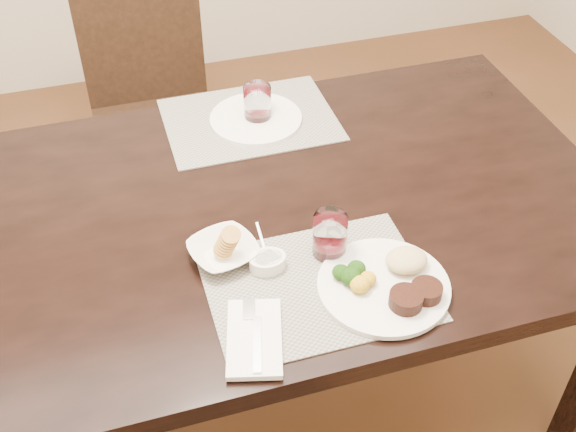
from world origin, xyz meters
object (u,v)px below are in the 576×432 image
object	(u,v)px
far_plate	(256,119)
dinner_plate	(390,283)
chair_far	(152,100)
cracker_bowl	(223,251)
steak_knife	(421,290)
wine_glass_near	(330,237)

from	to	relation	value
far_plate	dinner_plate	bearing A→B (deg)	-80.96
chair_far	cracker_bowl	size ratio (longest dim) A/B	5.05
steak_knife	cracker_bowl	size ratio (longest dim) A/B	1.15
cracker_bowl	chair_far	bearing A→B (deg)	91.10
cracker_bowl	far_plate	distance (m)	0.53
far_plate	chair_far	bearing A→B (deg)	111.03
dinner_plate	far_plate	size ratio (longest dim) A/B	1.11
steak_knife	far_plate	xyz separation A→B (m)	(-0.17, 0.71, 0.00)
chair_far	wine_glass_near	world-z (taller)	chair_far
wine_glass_near	far_plate	xyz separation A→B (m)	(-0.02, 0.54, -0.04)
chair_far	wine_glass_near	xyz separation A→B (m)	(0.25, -1.13, 0.30)
steak_knife	wine_glass_near	distance (m)	0.22
steak_knife	far_plate	distance (m)	0.73
chair_far	cracker_bowl	bearing A→B (deg)	-88.90
steak_knife	far_plate	size ratio (longest dim) A/B	0.82
steak_knife	far_plate	world-z (taller)	same
dinner_plate	steak_knife	size ratio (longest dim) A/B	1.35
steak_knife	chair_far	bearing A→B (deg)	100.31
chair_far	steak_knife	size ratio (longest dim) A/B	4.38
cracker_bowl	far_plate	size ratio (longest dim) A/B	0.71
steak_knife	cracker_bowl	distance (m)	0.43
chair_far	cracker_bowl	world-z (taller)	chair_far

